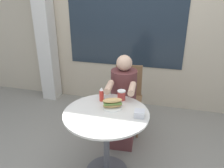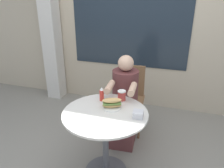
# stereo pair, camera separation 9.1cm
# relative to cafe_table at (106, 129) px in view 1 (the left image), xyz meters

# --- Properties ---
(storefront_wall) EXTENTS (8.00, 0.09, 2.80)m
(storefront_wall) POSITION_rel_cafe_table_xyz_m (-0.00, 1.65, 0.86)
(storefront_wall) COLOR #B7A88E
(storefront_wall) RESTS_ON ground_plane
(lattice_pillar) EXTENTS (0.24, 0.24, 2.40)m
(lattice_pillar) POSITION_rel_cafe_table_xyz_m (-1.44, 1.47, 0.67)
(lattice_pillar) COLOR beige
(lattice_pillar) RESTS_ON ground_plane
(cafe_table) EXTENTS (0.80, 0.80, 0.72)m
(cafe_table) POSITION_rel_cafe_table_xyz_m (0.00, 0.00, 0.00)
(cafe_table) COLOR beige
(cafe_table) RESTS_ON ground_plane
(diner_chair) EXTENTS (0.41, 0.41, 0.87)m
(diner_chair) POSITION_rel_cafe_table_xyz_m (0.03, 0.91, -0.01)
(diner_chair) COLOR brown
(diner_chair) RESTS_ON ground_plane
(seated_diner) EXTENTS (0.34, 0.55, 1.11)m
(seated_diner) POSITION_rel_cafe_table_xyz_m (0.04, 0.57, -0.05)
(seated_diner) COLOR brown
(seated_diner) RESTS_ON ground_plane
(sandwich_on_plate) EXTENTS (0.20, 0.18, 0.10)m
(sandwich_on_plate) POSITION_rel_cafe_table_xyz_m (0.03, 0.10, 0.23)
(sandwich_on_plate) COLOR white
(sandwich_on_plate) RESTS_ON cafe_table
(drink_cup) EXTENTS (0.09, 0.09, 0.10)m
(drink_cup) POSITION_rel_cafe_table_xyz_m (0.08, 0.29, 0.24)
(drink_cup) COLOR #B73D38
(drink_cup) RESTS_ON cafe_table
(napkin_box) EXTENTS (0.10, 0.10, 0.06)m
(napkin_box) POSITION_rel_cafe_table_xyz_m (0.31, 0.01, 0.22)
(napkin_box) COLOR silver
(napkin_box) RESTS_ON cafe_table
(condiment_bottle) EXTENTS (0.04, 0.04, 0.15)m
(condiment_bottle) POSITION_rel_cafe_table_xyz_m (-0.11, 0.22, 0.26)
(condiment_bottle) COLOR red
(condiment_bottle) RESTS_ON cafe_table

